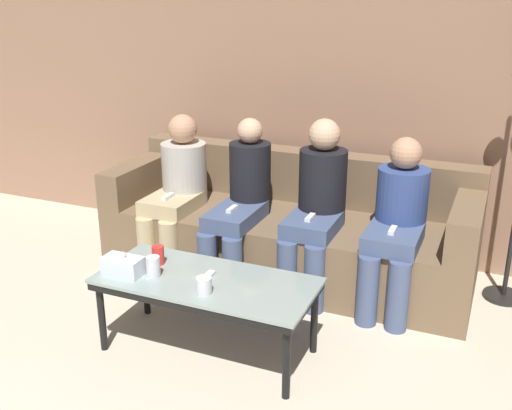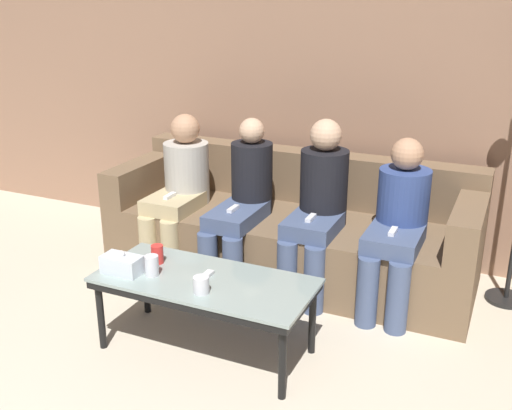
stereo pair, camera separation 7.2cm
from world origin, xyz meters
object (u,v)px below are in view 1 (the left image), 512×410
(couch, at_px, (290,230))
(coffee_table, at_px, (207,286))
(cup_far_center, at_px, (158,255))
(seated_person_right_end, at_px, (397,220))
(cup_near_left, at_px, (204,285))
(tissue_box, at_px, (123,265))
(game_remote, at_px, (206,277))
(seated_person_mid_left, at_px, (241,199))
(cup_near_right, at_px, (153,266))
(seated_person_left_end, at_px, (178,187))
(seated_person_mid_right, at_px, (317,203))

(couch, xyz_separation_m, coffee_table, (-0.05, -1.16, 0.10))
(cup_far_center, distance_m, seated_person_right_end, 1.47)
(cup_far_center, bearing_deg, cup_near_left, -27.66)
(tissue_box, relative_size, game_remote, 1.47)
(seated_person_mid_left, distance_m, seated_person_right_end, 1.04)
(coffee_table, bearing_deg, couch, 87.39)
(coffee_table, bearing_deg, seated_person_mid_left, 102.77)
(cup_near_right, distance_m, tissue_box, 0.17)
(couch, xyz_separation_m, seated_person_mid_left, (-0.26, -0.25, 0.27))
(seated_person_right_end, bearing_deg, seated_person_left_end, 179.59)
(seated_person_mid_left, bearing_deg, cup_far_center, -98.89)
(coffee_table, relative_size, game_remote, 7.92)
(game_remote, bearing_deg, cup_near_right, -164.16)
(tissue_box, height_order, seated_person_left_end, seated_person_left_end)
(couch, xyz_separation_m, seated_person_mid_right, (0.26, -0.20, 0.31))
(cup_near_left, height_order, cup_near_right, cup_near_right)
(seated_person_left_end, bearing_deg, couch, 14.79)
(game_remote, xyz_separation_m, seated_person_mid_left, (-0.21, 0.91, 0.13))
(tissue_box, distance_m, seated_person_mid_right, 1.32)
(coffee_table, bearing_deg, game_remote, 98.88)
(cup_far_center, xyz_separation_m, tissue_box, (-0.10, -0.19, -0.00))
(cup_near_left, distance_m, cup_far_center, 0.45)
(cup_near_left, relative_size, seated_person_left_end, 0.08)
(couch, relative_size, cup_near_left, 28.71)
(couch, relative_size, cup_near_right, 22.25)
(seated_person_mid_right, bearing_deg, cup_near_left, -102.76)
(tissue_box, bearing_deg, cup_near_right, 14.95)
(cup_near_right, xyz_separation_m, cup_far_center, (-0.06, 0.14, -0.00))
(seated_person_mid_left, bearing_deg, seated_person_left_end, 175.39)
(couch, xyz_separation_m, cup_near_left, (0.01, -1.31, 0.18))
(couch, distance_m, cup_near_right, 1.30)
(seated_person_right_end, bearing_deg, game_remote, -131.42)
(couch, bearing_deg, tissue_box, -111.17)
(cup_near_right, bearing_deg, cup_near_left, -11.01)
(seated_person_mid_right, bearing_deg, cup_near_right, -119.78)
(cup_far_center, bearing_deg, couch, 70.29)
(cup_far_center, bearing_deg, seated_person_mid_left, 81.11)
(tissue_box, bearing_deg, cup_far_center, 60.88)
(seated_person_left_end, bearing_deg, cup_near_right, -66.65)
(coffee_table, relative_size, seated_person_right_end, 1.11)
(cup_far_center, xyz_separation_m, seated_person_mid_right, (0.65, 0.89, 0.12))
(couch, bearing_deg, coffee_table, -92.61)
(cup_near_right, height_order, seated_person_right_end, seated_person_right_end)
(couch, height_order, seated_person_right_end, seated_person_right_end)
(cup_far_center, relative_size, tissue_box, 0.49)
(tissue_box, xyz_separation_m, game_remote, (0.44, 0.12, -0.04))
(game_remote, distance_m, seated_person_mid_right, 1.02)
(seated_person_right_end, bearing_deg, cup_near_left, -125.22)
(tissue_box, distance_m, seated_person_mid_left, 1.07)
(cup_near_right, bearing_deg, game_remote, 15.84)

